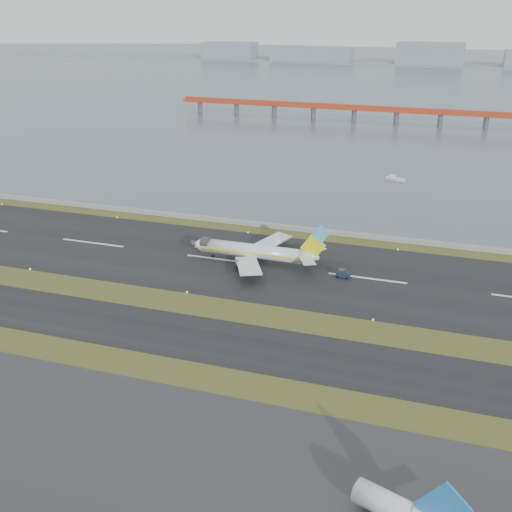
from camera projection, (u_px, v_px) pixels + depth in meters
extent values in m
plane|color=#344017|center=(174.00, 306.00, 148.52)|extent=(1000.00, 1000.00, 0.00)
cube|color=#2B2B2E|center=(22.00, 455.00, 100.13)|extent=(1000.00, 50.00, 0.10)
cube|color=black|center=(150.00, 330.00, 137.95)|extent=(1000.00, 18.00, 0.10)
cube|color=black|center=(221.00, 260.00, 174.89)|extent=(1000.00, 45.00, 0.10)
cube|color=gray|center=(256.00, 224.00, 201.10)|extent=(1000.00, 2.50, 1.00)
cube|color=#4B596B|center=(403.00, 81.00, 553.06)|extent=(1400.00, 800.00, 1.30)
cube|color=#AA381D|center=(397.00, 111.00, 359.68)|extent=(260.00, 5.00, 1.60)
cube|color=#AA381D|center=(397.00, 108.00, 359.12)|extent=(260.00, 0.40, 1.40)
cylinder|color=#4C4C51|center=(237.00, 110.00, 389.62)|extent=(2.80, 2.80, 7.00)
cylinder|color=#4C4C51|center=(396.00, 119.00, 361.37)|extent=(2.80, 2.80, 7.00)
cube|color=gray|center=(420.00, 64.00, 693.76)|extent=(1400.00, 80.00, 1.00)
cube|color=gray|center=(230.00, 50.00, 755.14)|extent=(60.00, 35.00, 18.00)
cube|color=gray|center=(312.00, 54.00, 726.46)|extent=(90.00, 35.00, 14.00)
cube|color=gray|center=(430.00, 53.00, 686.70)|extent=(70.00, 35.00, 22.00)
cylinder|color=silver|center=(251.00, 251.00, 171.65)|extent=(28.00, 3.80, 3.80)
cone|color=silver|center=(197.00, 244.00, 176.24)|extent=(3.20, 3.80, 3.80)
cone|color=silver|center=(310.00, 257.00, 166.77)|extent=(5.00, 3.80, 3.80)
cube|color=yellow|center=(249.00, 253.00, 169.96)|extent=(31.00, 0.06, 0.45)
cube|color=yellow|center=(253.00, 248.00, 173.34)|extent=(31.00, 0.06, 0.45)
cube|color=silver|center=(248.00, 266.00, 163.79)|extent=(11.31, 15.89, 1.66)
cube|color=silver|center=(268.00, 243.00, 178.74)|extent=(11.31, 15.89, 1.66)
cylinder|color=#343338|center=(245.00, 266.00, 166.94)|extent=(4.20, 2.10, 2.10)
cylinder|color=#343338|center=(260.00, 250.00, 177.49)|extent=(4.20, 2.10, 2.10)
cube|color=yellow|center=(313.00, 247.00, 165.45)|extent=(6.80, 0.35, 6.85)
cube|color=#54B2EE|center=(321.00, 234.00, 163.51)|extent=(4.85, 0.37, 4.90)
cube|color=silver|center=(307.00, 260.00, 163.15)|extent=(5.64, 6.80, 0.22)
cube|color=silver|center=(314.00, 250.00, 169.84)|extent=(5.64, 6.80, 0.22)
cylinder|color=black|center=(213.00, 256.00, 176.03)|extent=(0.80, 0.28, 0.80)
cylinder|color=black|center=(253.00, 265.00, 169.85)|extent=(1.00, 0.38, 1.00)
cylinder|color=black|center=(259.00, 258.00, 174.77)|extent=(1.00, 0.38, 1.00)
cube|color=#15203B|center=(343.00, 274.00, 163.33)|extent=(3.51, 2.08, 1.29)
cube|color=#343338|center=(342.00, 271.00, 163.15)|extent=(1.57, 1.67, 0.75)
cylinder|color=black|center=(338.00, 277.00, 163.20)|extent=(0.76, 0.36, 0.75)
cylinder|color=black|center=(339.00, 274.00, 164.69)|extent=(0.76, 0.36, 0.75)
cylinder|color=black|center=(347.00, 278.00, 162.42)|extent=(0.76, 0.36, 0.75)
cylinder|color=black|center=(348.00, 276.00, 163.90)|extent=(0.76, 0.36, 0.75)
cylinder|color=silver|center=(390.00, 506.00, 86.66)|extent=(10.63, 6.80, 3.60)
cube|color=#216CB6|center=(442.00, 507.00, 81.16)|extent=(7.36, 2.96, 8.32)
cube|color=silver|center=(443.00, 507.00, 85.48)|extent=(6.09, 5.91, 0.20)
cube|color=silver|center=(395.00, 179.00, 251.30)|extent=(7.91, 5.29, 0.98)
cube|color=silver|center=(392.00, 176.00, 252.00)|extent=(2.69, 2.47, 0.98)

